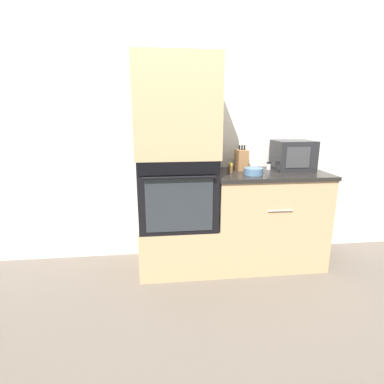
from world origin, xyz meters
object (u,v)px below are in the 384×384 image
Objects in this scene: microwave at (293,155)px; condiment_jar_mid at (269,166)px; wall_oven at (177,191)px; knife_block at (241,160)px; bowl at (253,171)px; condiment_jar_far at (247,162)px; condiment_jar_near at (230,168)px.

microwave is 4.77× the size of condiment_jar_mid.
wall_oven is at bearing -175.25° from microwave.
knife_block is 1.40× the size of bowl.
bowl is 2.25× the size of condiment_jar_mid.
microwave is 0.51m from bowl.
condiment_jar_far is (-0.18, 0.11, 0.02)m from condiment_jar_mid.
microwave reaches higher than condiment_jar_near.
microwave is 2.12× the size of bowl.
wall_oven is 5.79× the size of condiment_jar_far.
condiment_jar_mid is 0.65× the size of condiment_jar_far.
condiment_jar_far is at bearing 17.61° from wall_oven.
knife_block is at bearing 175.52° from condiment_jar_mid.
knife_block is 3.15× the size of condiment_jar_mid.
bowl is (-0.45, -0.20, -0.11)m from microwave.
microwave is 1.51× the size of knife_block.
condiment_jar_far is (-0.41, 0.13, -0.08)m from microwave.
wall_oven reaches higher than condiment_jar_mid.
bowl is at bearing -9.13° from wall_oven.
microwave is at bearing 7.93° from condiment_jar_near.
bowl is 0.32m from condiment_jar_mid.
knife_block is 2.03× the size of condiment_jar_far.
condiment_jar_far reaches higher than condiment_jar_mid.
bowl is 1.91× the size of condiment_jar_near.
knife_block is at bearing 174.62° from microwave.
microwave reaches higher than knife_block.
bowl is 1.45× the size of condiment_jar_far.
bowl is (0.04, -0.25, -0.07)m from knife_block.
wall_oven is 3.98× the size of bowl.
knife_block is 0.27m from condiment_jar_mid.
wall_oven reaches higher than bowl.
wall_oven is at bearing -179.34° from condiment_jar_near.
microwave reaches higher than condiment_jar_mid.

